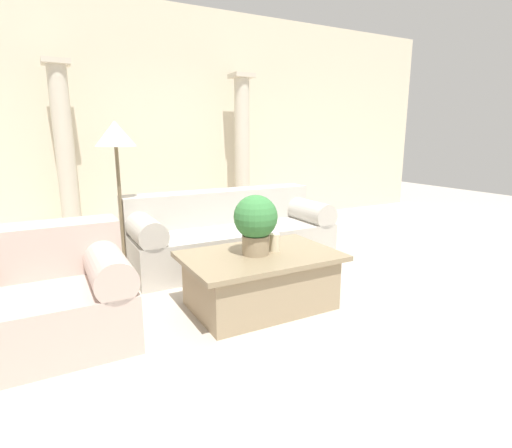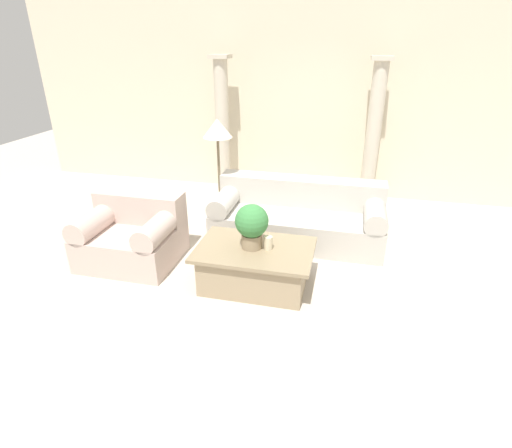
% 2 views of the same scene
% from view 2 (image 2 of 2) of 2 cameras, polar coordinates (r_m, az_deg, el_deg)
% --- Properties ---
extents(ground_plane, '(16.00, 16.00, 0.00)m').
position_cam_2_polar(ground_plane, '(4.76, 2.41, -6.58)').
color(ground_plane, '#BCB2A3').
extents(wall_back, '(10.00, 0.06, 3.20)m').
position_cam_2_polar(wall_back, '(6.91, 7.42, 17.39)').
color(wall_back, beige).
rests_on(wall_back, ground_plane).
extents(sofa_long, '(2.23, 0.94, 0.78)m').
position_cam_2_polar(sofa_long, '(5.39, 6.03, 1.13)').
color(sofa_long, '#B7B2A8').
rests_on(sofa_long, ground_plane).
extents(loveseat, '(1.10, 0.94, 0.78)m').
position_cam_2_polar(loveseat, '(5.08, -17.17, -1.27)').
color(loveseat, '#C2AA9E').
rests_on(loveseat, ground_plane).
extents(coffee_table, '(1.25, 0.84, 0.46)m').
position_cam_2_polar(coffee_table, '(4.38, -0.16, -6.02)').
color(coffee_table, '#998466').
rests_on(coffee_table, ground_plane).
extents(potted_plant, '(0.36, 0.36, 0.49)m').
position_cam_2_polar(potted_plant, '(4.16, -0.61, 0.02)').
color(potted_plant, '#937F60').
rests_on(potted_plant, coffee_table).
extents(pillar_candle, '(0.09, 0.09, 0.15)m').
position_cam_2_polar(pillar_candle, '(4.22, 1.77, -2.72)').
color(pillar_candle, beige).
rests_on(pillar_candle, coffee_table).
extents(floor_lamp, '(0.39, 0.39, 1.54)m').
position_cam_2_polar(floor_lamp, '(5.43, -5.52, 12.71)').
color(floor_lamp, brown).
rests_on(floor_lamp, ground_plane).
extents(column_left, '(0.31, 0.31, 2.27)m').
position_cam_2_polar(column_left, '(6.86, -4.82, 13.73)').
color(column_left, beige).
rests_on(column_left, ground_plane).
extents(column_right, '(0.31, 0.31, 2.27)m').
position_cam_2_polar(column_right, '(6.54, 16.39, 12.27)').
color(column_right, beige).
rests_on(column_right, ground_plane).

